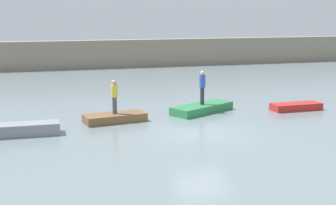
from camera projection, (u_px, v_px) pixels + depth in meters
ground_plane at (201, 133)px, 21.33m from camera, size 120.00×120.00×0.00m
embankment_wall at (109, 54)px, 45.12m from camera, size 80.00×1.20×2.62m
rowboat_grey at (26, 129)px, 20.86m from camera, size 2.87×1.02×0.53m
rowboat_brown at (115, 118)px, 23.36m from camera, size 3.15×1.65×0.40m
rowboat_green at (202, 108)px, 25.56m from camera, size 3.88×2.92×0.42m
rowboat_red at (296, 107)px, 26.13m from camera, size 2.80×1.06×0.38m
person_yellow_shirt at (114, 95)px, 23.15m from camera, size 0.32×0.32×1.67m
person_blue_shirt at (202, 86)px, 25.33m from camera, size 0.32×0.32×1.81m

